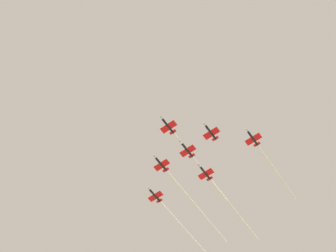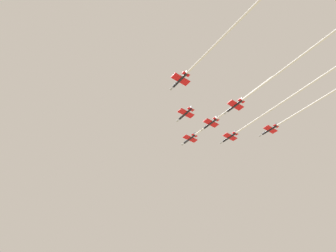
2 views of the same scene
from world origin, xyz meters
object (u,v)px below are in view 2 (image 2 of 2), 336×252
Objects in this scene: jet_port_trail at (265,83)px; jet_center_rear at (295,114)px; jet_port_outer at (210,124)px; jet_starboard_outer at (201,59)px; jet_lead at (212,122)px; jet_starboard_inner at (262,116)px; jet_port_inner at (185,114)px.

jet_center_rear is at bearing 9.97° from jet_port_trail.
jet_port_outer is 39.61m from jet_starboard_outer.
jet_lead is 32.13m from jet_port_trail.
jet_port_outer is (-1.79, 24.40, 1.24)m from jet_starboard_inner.
jet_port_trail is (20.95, -21.70, -0.58)m from jet_starboard_outer.
jet_port_outer reaches higher than jet_port_trail.
jet_starboard_inner is (13.35, -33.56, -1.04)m from jet_port_inner.
jet_port_inner is (-10.79, 10.36, -0.21)m from jet_lead.
jet_port_outer reaches higher than jet_port_inner.
jet_starboard_inner is 1.24× the size of jet_center_rear.
jet_port_inner is 37.97m from jet_port_trail.
jet_lead is at bearing -11.16° from jet_port_inner.
jet_port_trail is (-27.49, 11.50, -1.42)m from jet_center_rear.
jet_lead is at bearing 128.96° from jet_starboard_inner.
jet_starboard_inner is at bearing 43.62° from jet_port_trail.
jet_lead is at bearing 90.00° from jet_port_trail.
jet_port_inner is 53.21m from jet_center_rear.
jet_port_inner reaches higher than jet_port_trail.
jet_starboard_outer is 58.73m from jet_center_rear.
jet_port_inner is 31.68m from jet_starboard_outer.
jet_port_outer is 0.23× the size of jet_center_rear.
jet_port_inner is 0.25× the size of jet_starboard_outer.
jet_lead is 0.89× the size of jet_starboard_inner.
jet_port_inner reaches higher than jet_starboard_inner.
jet_starboard_outer is 0.85× the size of jet_port_trail.
jet_port_trail is (-6.56, -37.40, -0.13)m from jet_port_inner.
jet_starboard_outer is 30.17m from jet_port_trail.
jet_port_inner is at bearing 168.84° from jet_lead.
jet_port_outer is at bearing 42.19° from jet_starboard_outer.
jet_port_inner is 0.21× the size of jet_port_trail.
jet_port_inner is at bearing 144.36° from jet_starboard_inner.
jet_starboard_inner is 17.28m from jet_center_rear.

